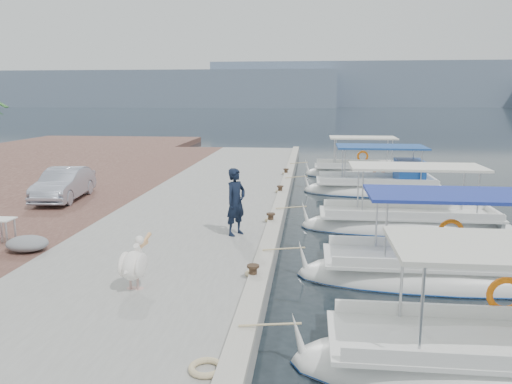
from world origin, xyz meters
The scene contains 17 objects.
ground centered at (0.00, 0.00, 0.00)m, with size 400.00×400.00×0.00m, color black.
concrete_quay centered at (-3.00, 5.00, 0.25)m, with size 6.00×40.00×0.50m, color gray.
quay_curb centered at (-0.22, 5.00, 0.56)m, with size 0.44×40.00×0.12m, color #A7A394.
cobblestone_strip centered at (-8.00, 5.00, 0.25)m, with size 4.00×40.00×0.50m, color #4D2F29.
distant_hills centered at (29.61, 201.49, 7.61)m, with size 330.00×60.00×18.00m.
fishing_caique_a centered at (4.12, -6.12, 0.12)m, with size 7.07×2.20×2.83m.
fishing_caique_b centered at (4.31, -1.82, 0.12)m, with size 7.45×2.25×2.83m.
fishing_caique_c centered at (4.23, 2.99, 0.12)m, with size 7.28×2.12×2.83m.
fishing_caique_d centered at (4.08, 9.67, 0.19)m, with size 6.78×2.60×2.83m.
fishing_caique_e centered at (3.67, 14.78, 0.13)m, with size 6.17×2.29×2.83m.
mooring_bollards centered at (-0.35, 1.50, 0.69)m, with size 0.28×20.28×0.33m.
pelican centered at (-2.78, -4.32, 1.05)m, with size 0.51×1.37×1.06m.
fisherman centered at (-1.26, 0.05, 1.49)m, with size 0.72×0.47×1.97m, color black.
parked_car centered at (-8.71, 4.29, 1.12)m, with size 1.32×3.78×1.25m, color #A6ABBD.
tarp_bundle centered at (-6.50, -2.10, 0.70)m, with size 1.10×0.90×0.40m, color slate.
folding_table centered at (-7.44, -1.63, 1.02)m, with size 0.55×0.55×0.73m.
rope_coil centered at (-0.61, -7.34, 0.55)m, with size 0.54×0.54×0.10m, color #C6B284.
Camera 1 is at (0.86, -14.00, 4.53)m, focal length 35.00 mm.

